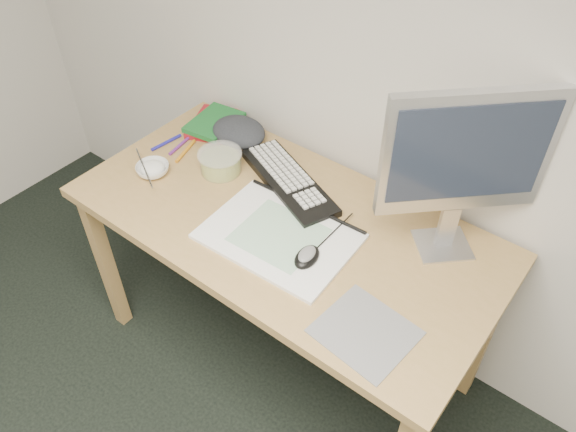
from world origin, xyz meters
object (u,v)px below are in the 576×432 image
desk (284,238)px  keyboard (289,182)px  sketchpad (279,236)px  rice_bowl (153,170)px  monitor (466,158)px

desk → keyboard: bearing=122.8°
sketchpad → rice_bowl: 0.54m
desk → keyboard: keyboard is taller
rice_bowl → desk: bearing=10.9°
keyboard → rice_bowl: size_ratio=3.87×
monitor → keyboard: bearing=141.8°
monitor → desk: bearing=160.1°
keyboard → rice_bowl: 0.48m
sketchpad → rice_bowl: rice_bowl is taller
sketchpad → monitor: size_ratio=0.85×
rice_bowl → keyboard: bearing=30.7°
monitor → sketchpad: bearing=169.6°
desk → keyboard: (-0.09, 0.15, 0.10)m
sketchpad → monitor: (0.42, 0.28, 0.33)m
desk → monitor: bearing=24.5°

